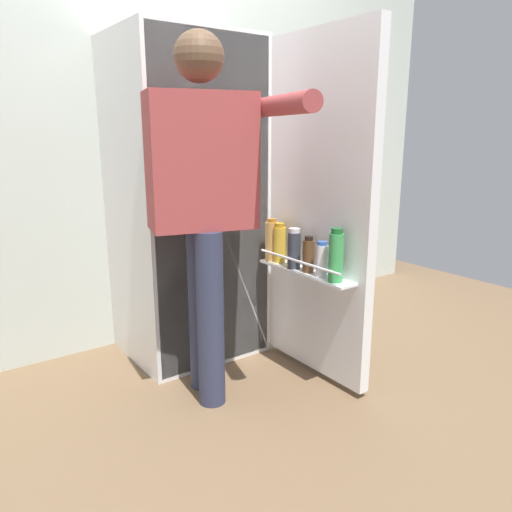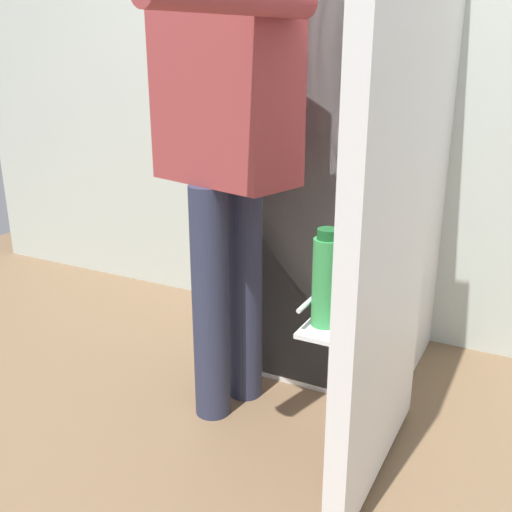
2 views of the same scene
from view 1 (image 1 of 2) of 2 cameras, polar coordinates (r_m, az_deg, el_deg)
The scene contains 4 objects.
ground_plane at distance 2.48m, azimuth -1.27°, elevation -14.79°, with size 5.17×5.17×0.00m, color brown.
kitchen_wall at distance 2.96m, azimuth -11.81°, elevation 15.88°, with size 4.40×0.10×2.61m, color beige.
refrigerator at distance 2.63m, azimuth -6.91°, elevation 6.14°, with size 0.75×1.28×1.68m.
person at distance 2.12m, azimuth -6.02°, elevation 7.62°, with size 0.55×0.81×1.60m.
Camera 1 is at (-1.23, -1.79, 1.20)m, focal length 34.28 mm.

